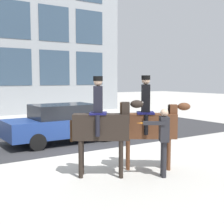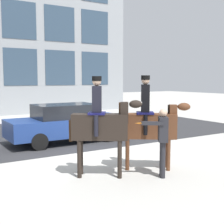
{
  "view_description": "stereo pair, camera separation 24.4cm",
  "coord_description": "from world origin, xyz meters",
  "px_view_note": "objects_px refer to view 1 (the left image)",
  "views": [
    {
      "loc": [
        -4.83,
        -8.75,
        2.49
      ],
      "look_at": [
        0.1,
        -1.28,
        1.54
      ],
      "focal_mm": 50.0,
      "sensor_mm": 36.0,
      "label": 1
    },
    {
      "loc": [
        -4.62,
        -8.88,
        2.49
      ],
      "look_at": [
        0.1,
        -1.28,
        1.54
      ],
      "focal_mm": 50.0,
      "sensor_mm": 36.0,
      "label": 2
    }
  ],
  "objects_px": {
    "street_car_near_lane": "(65,123)",
    "mounted_horse_companion": "(149,123)",
    "pedestrian_bystander": "(163,137)",
    "mounted_horse_lead": "(102,124)"
  },
  "relations": [
    {
      "from": "mounted_horse_companion",
      "to": "pedestrian_bystander",
      "type": "relative_size",
      "value": 1.48
    },
    {
      "from": "mounted_horse_companion",
      "to": "street_car_near_lane",
      "type": "height_order",
      "value": "mounted_horse_companion"
    },
    {
      "from": "mounted_horse_companion",
      "to": "street_car_near_lane",
      "type": "xyz_separation_m",
      "value": [
        -0.41,
        4.6,
        -0.51
      ]
    },
    {
      "from": "mounted_horse_companion",
      "to": "pedestrian_bystander",
      "type": "xyz_separation_m",
      "value": [
        -0.18,
        -0.77,
        -0.25
      ]
    },
    {
      "from": "mounted_horse_companion",
      "to": "street_car_near_lane",
      "type": "relative_size",
      "value": 0.55
    },
    {
      "from": "mounted_horse_companion",
      "to": "pedestrian_bystander",
      "type": "distance_m",
      "value": 0.83
    },
    {
      "from": "mounted_horse_lead",
      "to": "mounted_horse_companion",
      "type": "height_order",
      "value": "mounted_horse_companion"
    },
    {
      "from": "mounted_horse_companion",
      "to": "pedestrian_bystander",
      "type": "bearing_deg",
      "value": -68.7
    },
    {
      "from": "mounted_horse_lead",
      "to": "pedestrian_bystander",
      "type": "bearing_deg",
      "value": -1.15
    },
    {
      "from": "street_car_near_lane",
      "to": "mounted_horse_companion",
      "type": "bearing_deg",
      "value": -84.89
    }
  ]
}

